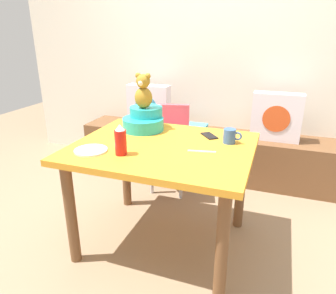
# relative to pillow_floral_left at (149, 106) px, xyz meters

# --- Properties ---
(ground_plane) EXTENTS (8.00, 8.00, 0.00)m
(ground_plane) POSITION_rel_pillow_floral_left_xyz_m (0.61, -1.20, -0.68)
(ground_plane) COLOR #8C7256
(back_wall) EXTENTS (4.40, 0.10, 2.60)m
(back_wall) POSITION_rel_pillow_floral_left_xyz_m (0.61, 0.29, 0.62)
(back_wall) COLOR silver
(back_wall) RESTS_ON ground_plane
(window_bench) EXTENTS (2.60, 0.44, 0.46)m
(window_bench) POSITION_rel_pillow_floral_left_xyz_m (0.61, 0.02, -0.45)
(window_bench) COLOR brown
(window_bench) RESTS_ON ground_plane
(pillow_floral_left) EXTENTS (0.44, 0.15, 0.44)m
(pillow_floral_left) POSITION_rel_pillow_floral_left_xyz_m (0.00, 0.00, 0.00)
(pillow_floral_left) COLOR silver
(pillow_floral_left) RESTS_ON window_bench
(pillow_floral_right) EXTENTS (0.44, 0.15, 0.44)m
(pillow_floral_right) POSITION_rel_pillow_floral_left_xyz_m (1.27, 0.00, 0.00)
(pillow_floral_right) COLOR silver
(pillow_floral_right) RESTS_ON window_bench
(book_stack) EXTENTS (0.20, 0.14, 0.07)m
(book_stack) POSITION_rel_pillow_floral_left_xyz_m (0.52, 0.02, -0.18)
(book_stack) COLOR #45A4BC
(book_stack) RESTS_ON window_bench
(dining_table) EXTENTS (1.13, 0.94, 0.74)m
(dining_table) POSITION_rel_pillow_floral_left_xyz_m (0.61, -1.20, -0.05)
(dining_table) COLOR orange
(dining_table) RESTS_ON ground_plane
(highchair) EXTENTS (0.39, 0.50, 0.79)m
(highchair) POSITION_rel_pillow_floral_left_xyz_m (0.40, -0.42, -0.16)
(highchair) COLOR #D84C59
(highchair) RESTS_ON ground_plane
(infant_seat_teal) EXTENTS (0.30, 0.33, 0.16)m
(infant_seat_teal) POSITION_rel_pillow_floral_left_xyz_m (0.36, -0.93, 0.13)
(infant_seat_teal) COLOR teal
(infant_seat_teal) RESTS_ON dining_table
(teddy_bear) EXTENTS (0.13, 0.12, 0.25)m
(teddy_bear) POSITION_rel_pillow_floral_left_xyz_m (0.36, -0.93, 0.34)
(teddy_bear) COLOR olive
(teddy_bear) RESTS_ON infant_seat_teal
(ketchup_bottle) EXTENTS (0.07, 0.07, 0.18)m
(ketchup_bottle) POSITION_rel_pillow_floral_left_xyz_m (0.44, -1.43, 0.15)
(ketchup_bottle) COLOR red
(ketchup_bottle) RESTS_ON dining_table
(coffee_mug) EXTENTS (0.12, 0.08, 0.09)m
(coffee_mug) POSITION_rel_pillow_floral_left_xyz_m (1.01, -1.02, 0.11)
(coffee_mug) COLOR #335999
(coffee_mug) RESTS_ON dining_table
(dinner_plate_near) EXTENTS (0.20, 0.20, 0.01)m
(dinner_plate_near) POSITION_rel_pillow_floral_left_xyz_m (0.24, -1.45, 0.07)
(dinner_plate_near) COLOR white
(dinner_plate_near) RESTS_ON dining_table
(cell_phone) EXTENTS (0.14, 0.16, 0.01)m
(cell_phone) POSITION_rel_pillow_floral_left_xyz_m (0.85, -0.93, 0.06)
(cell_phone) COLOR black
(cell_phone) RESTS_ON dining_table
(table_fork) EXTENTS (0.17, 0.05, 0.01)m
(table_fork) POSITION_rel_pillow_floral_left_xyz_m (0.88, -1.23, 0.06)
(table_fork) COLOR silver
(table_fork) RESTS_ON dining_table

